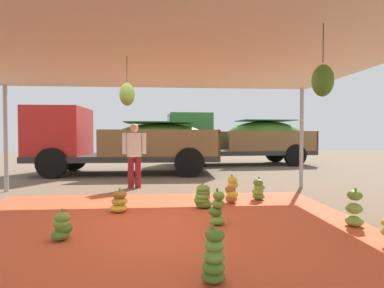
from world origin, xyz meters
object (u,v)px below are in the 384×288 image
at_px(banana_bunch_1, 258,190).
at_px(banana_bunch_7, 203,197).
at_px(cargo_truck_main, 120,140).
at_px(banana_bunch_9, 232,190).
at_px(worker_0, 134,150).
at_px(banana_bunch_3, 119,202).
at_px(banana_bunch_0, 62,227).
at_px(banana_bunch_5, 354,210).
at_px(banana_bunch_4, 214,258).
at_px(cargo_truck_far, 237,138).
at_px(banana_bunch_6, 217,209).

bearing_deg(banana_bunch_1, banana_bunch_7, -153.31).
bearing_deg(cargo_truck_main, banana_bunch_9, -59.87).
distance_m(banana_bunch_1, worker_0, 3.47).
bearing_deg(banana_bunch_3, cargo_truck_main, 98.29).
distance_m(banana_bunch_0, banana_bunch_7, 2.68).
height_order(banana_bunch_1, banana_bunch_5, banana_bunch_5).
relative_size(banana_bunch_3, banana_bunch_4, 0.76).
bearing_deg(cargo_truck_far, banana_bunch_5, -92.44).
bearing_deg(cargo_truck_far, banana_bunch_7, -106.63).
relative_size(banana_bunch_4, banana_bunch_5, 0.98).
bearing_deg(worker_0, banana_bunch_0, -97.20).
xyz_separation_m(banana_bunch_7, cargo_truck_main, (-2.42, 5.69, 1.00)).
distance_m(cargo_truck_main, worker_0, 3.33).
height_order(banana_bunch_9, cargo_truck_far, cargo_truck_far).
xyz_separation_m(banana_bunch_0, banana_bunch_1, (3.37, 2.33, 0.04)).
bearing_deg(worker_0, banana_bunch_7, -57.80).
xyz_separation_m(banana_bunch_5, banana_bunch_9, (-1.55, 1.78, 0.01)).
xyz_separation_m(banana_bunch_1, banana_bunch_6, (-1.18, -1.78, 0.03)).
distance_m(banana_bunch_4, banana_bunch_9, 3.57).
distance_m(banana_bunch_1, banana_bunch_3, 2.97).
bearing_deg(banana_bunch_4, banana_bunch_9, 75.60).
relative_size(banana_bunch_3, banana_bunch_9, 0.75).
height_order(cargo_truck_main, worker_0, cargo_truck_main).
bearing_deg(cargo_truck_main, cargo_truck_far, 31.64).
distance_m(banana_bunch_4, banana_bunch_6, 1.95).
bearing_deg(banana_bunch_9, worker_0, 136.90).
bearing_deg(banana_bunch_0, banana_bunch_4, -36.54).
bearing_deg(banana_bunch_0, banana_bunch_6, 14.16).
relative_size(cargo_truck_main, worker_0, 3.85).
bearing_deg(banana_bunch_7, banana_bunch_6, -84.85).
distance_m(banana_bunch_3, banana_bunch_9, 2.29).
height_order(banana_bunch_1, worker_0, worker_0).
distance_m(banana_bunch_9, worker_0, 3.12).
relative_size(banana_bunch_5, worker_0, 0.35).
bearing_deg(banana_bunch_7, cargo_truck_main, 113.00).
distance_m(banana_bunch_5, banana_bunch_7, 2.59).
bearing_deg(banana_bunch_1, banana_bunch_3, -163.41).
height_order(banana_bunch_3, banana_bunch_6, banana_bunch_6).
bearing_deg(cargo_truck_far, banana_bunch_9, -103.27).
xyz_separation_m(banana_bunch_7, worker_0, (-1.56, 2.48, 0.78)).
bearing_deg(cargo_truck_far, worker_0, -123.53).
relative_size(banana_bunch_5, cargo_truck_far, 0.09).
bearing_deg(banana_bunch_1, worker_0, 147.21).
distance_m(banana_bunch_7, cargo_truck_main, 6.27).
bearing_deg(banana_bunch_1, cargo_truck_main, 126.25).
height_order(banana_bunch_0, cargo_truck_main, cargo_truck_main).
relative_size(banana_bunch_4, cargo_truck_far, 0.08).
relative_size(banana_bunch_3, banana_bunch_5, 0.74).
relative_size(banana_bunch_3, cargo_truck_far, 0.06).
xyz_separation_m(banana_bunch_4, banana_bunch_7, (0.24, 3.05, -0.03)).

